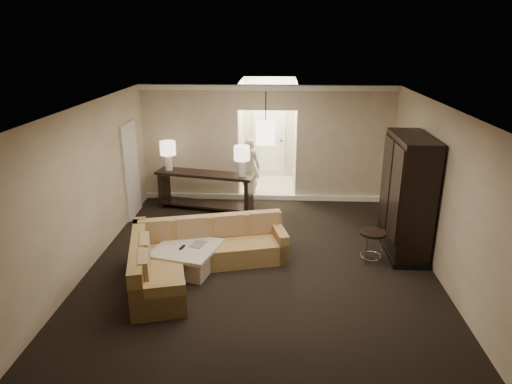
# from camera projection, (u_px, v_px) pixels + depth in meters

# --- Properties ---
(ground) EXTENTS (8.00, 8.00, 0.00)m
(ground) POSITION_uv_depth(u_px,v_px,m) (260.00, 280.00, 7.63)
(ground) COLOR black
(ground) RESTS_ON ground
(wall_back) EXTENTS (6.00, 0.04, 2.80)m
(wall_back) POSITION_uv_depth(u_px,v_px,m) (267.00, 144.00, 10.94)
(wall_back) COLOR beige
(wall_back) RESTS_ON ground
(wall_left) EXTENTS (0.04, 8.00, 2.80)m
(wall_left) POSITION_uv_depth(u_px,v_px,m) (74.00, 199.00, 7.32)
(wall_left) COLOR beige
(wall_left) RESTS_ON ground
(wall_right) EXTENTS (0.04, 8.00, 2.80)m
(wall_right) POSITION_uv_depth(u_px,v_px,m) (454.00, 205.00, 7.03)
(wall_right) COLOR beige
(wall_right) RESTS_ON ground
(ceiling) EXTENTS (6.00, 8.00, 0.02)m
(ceiling) POSITION_uv_depth(u_px,v_px,m) (260.00, 113.00, 6.71)
(ceiling) COLOR white
(ceiling) RESTS_ON wall_back
(crown_molding) EXTENTS (6.00, 0.10, 0.12)m
(crown_molding) POSITION_uv_depth(u_px,v_px,m) (268.00, 88.00, 10.46)
(crown_molding) COLOR white
(crown_molding) RESTS_ON wall_back
(baseboard) EXTENTS (6.00, 0.10, 0.12)m
(baseboard) POSITION_uv_depth(u_px,v_px,m) (267.00, 197.00, 11.34)
(baseboard) COLOR white
(baseboard) RESTS_ON ground
(side_door) EXTENTS (0.05, 0.90, 2.10)m
(side_door) POSITION_uv_depth(u_px,v_px,m) (131.00, 170.00, 10.07)
(side_door) COLOR silver
(side_door) RESTS_ON ground
(foyer) EXTENTS (1.44, 2.02, 2.80)m
(foyer) POSITION_uv_depth(u_px,v_px,m) (269.00, 136.00, 12.24)
(foyer) COLOR white
(foyer) RESTS_ON ground
(sectional_sofa) EXTENTS (2.81, 2.65, 0.80)m
(sectional_sofa) POSITION_uv_depth(u_px,v_px,m) (195.00, 255.00, 7.81)
(sectional_sofa) COLOR brown
(sectional_sofa) RESTS_ON ground
(coffee_table) EXTENTS (1.25, 1.25, 0.43)m
(coffee_table) POSITION_uv_depth(u_px,v_px,m) (187.00, 257.00, 7.96)
(coffee_table) COLOR beige
(coffee_table) RESTS_ON ground
(console_table) EXTENTS (2.37, 1.01, 0.89)m
(console_table) POSITION_uv_depth(u_px,v_px,m) (205.00, 188.00, 10.54)
(console_table) COLOR black
(console_table) RESTS_ON ground
(armoire) EXTENTS (0.66, 1.54, 2.22)m
(armoire) POSITION_uv_depth(u_px,v_px,m) (406.00, 198.00, 8.33)
(armoire) COLOR black
(armoire) RESTS_ON ground
(drink_table) EXTENTS (0.46, 0.46, 0.58)m
(drink_table) POSITION_uv_depth(u_px,v_px,m) (372.00, 240.00, 8.14)
(drink_table) COLOR black
(drink_table) RESTS_ON ground
(table_lamp_left) EXTENTS (0.36, 0.36, 0.68)m
(table_lamp_left) POSITION_uv_depth(u_px,v_px,m) (168.00, 151.00, 10.50)
(table_lamp_left) COLOR silver
(table_lamp_left) RESTS_ON console_table
(table_lamp_right) EXTENTS (0.36, 0.36, 0.68)m
(table_lamp_right) POSITION_uv_depth(u_px,v_px,m) (242.00, 156.00, 10.05)
(table_lamp_right) COLOR silver
(table_lamp_right) RESTS_ON console_table
(pendant_light) EXTENTS (0.38, 0.38, 1.09)m
(pendant_light) POSITION_uv_depth(u_px,v_px,m) (266.00, 132.00, 9.54)
(pendant_light) COLOR black
(pendant_light) RESTS_ON ceiling
(person) EXTENTS (0.65, 0.50, 1.62)m
(person) POSITION_uv_depth(u_px,v_px,m) (249.00, 164.00, 11.44)
(person) COLOR beige
(person) RESTS_ON ground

